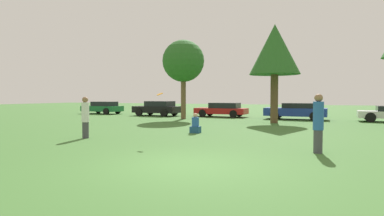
% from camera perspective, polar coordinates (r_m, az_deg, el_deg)
% --- Properties ---
extents(ground_plane, '(120.00, 120.00, 0.00)m').
position_cam_1_polar(ground_plane, '(8.10, -1.09, -10.31)').
color(ground_plane, '#3D6B2D').
extents(person_thrower, '(0.31, 0.31, 1.72)m').
position_cam_1_polar(person_thrower, '(13.86, -18.60, -1.52)').
color(person_thrower, '#3F3F47').
rests_on(person_thrower, ground).
extents(person_catcher, '(0.31, 0.31, 1.82)m').
position_cam_1_polar(person_catcher, '(10.44, 21.72, -2.44)').
color(person_catcher, '#3F3F47').
rests_on(person_catcher, ground).
extents(frisbee, '(0.25, 0.23, 0.15)m').
position_cam_1_polar(frisbee, '(11.85, -5.80, 2.50)').
color(frisbee, orange).
extents(bystander_sitting, '(0.46, 0.38, 0.95)m').
position_cam_1_polar(bystander_sitting, '(15.08, 0.61, -3.06)').
color(bystander_sitting, navy).
rests_on(bystander_sitting, ground).
extents(tree_0, '(3.18, 3.18, 6.01)m').
position_cam_1_polar(tree_0, '(24.38, -1.56, 8.34)').
color(tree_0, brown).
rests_on(tree_0, ground).
extents(tree_1, '(3.25, 3.25, 6.40)m').
position_cam_1_polar(tree_1, '(21.52, 14.62, 9.98)').
color(tree_1, brown).
rests_on(tree_1, ground).
extents(parked_car_green, '(4.06, 2.08, 1.21)m').
position_cam_1_polar(parked_car_green, '(32.51, -15.73, 0.10)').
color(parked_car_green, '#196633').
rests_on(parked_car_green, ground).
extents(parked_car_black, '(4.17, 2.20, 1.30)m').
position_cam_1_polar(parked_car_black, '(28.37, -6.18, -0.01)').
color(parked_car_black, black).
rests_on(parked_car_black, ground).
extents(parked_car_red, '(4.40, 2.00, 1.19)m').
position_cam_1_polar(parked_car_red, '(26.83, 5.43, -0.25)').
color(parked_car_red, red).
rests_on(parked_car_red, ground).
extents(parked_car_blue, '(4.51, 2.07, 1.23)m').
position_cam_1_polar(parked_car_blue, '(25.00, 18.22, -0.46)').
color(parked_car_blue, '#1E389E').
rests_on(parked_car_blue, ground).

